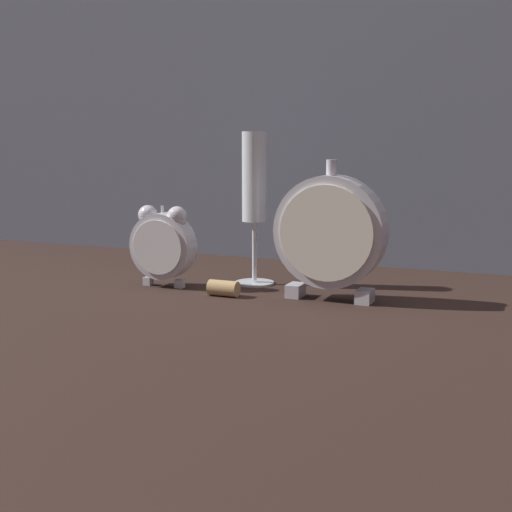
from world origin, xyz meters
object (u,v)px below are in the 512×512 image
Objects in this scene: champagne_flute at (254,190)px; wine_cork at (223,288)px; alarm_clock_twin_bell at (163,242)px; mantel_clock_silver at (330,233)px.

champagne_flute reaches higher than wine_cork.
wine_cork is at bearing -12.22° from alarm_clock_twin_bell.
mantel_clock_silver reaches higher than alarm_clock_twin_bell.
alarm_clock_twin_bell is 0.25m from mantel_clock_silver.
mantel_clock_silver is at bearing 13.32° from wine_cork.
wine_cork is at bearing -93.78° from champagne_flute.
champagne_flute is (-0.14, 0.06, 0.05)m from mantel_clock_silver.
champagne_flute is 0.16m from wine_cork.
alarm_clock_twin_bell is at bearing 167.78° from wine_cork.
champagne_flute is at bearing 31.49° from alarm_clock_twin_bell.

